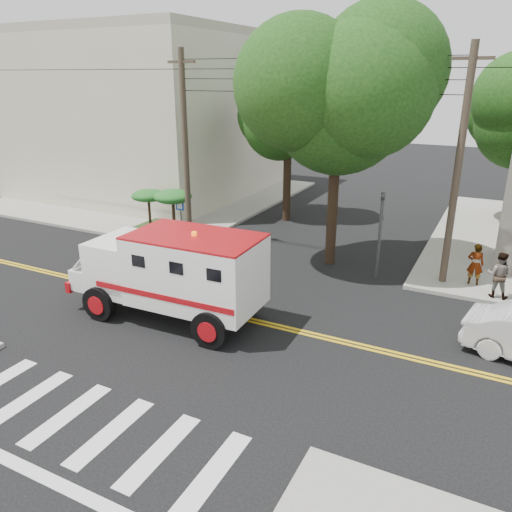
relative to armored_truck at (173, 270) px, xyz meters
The scene contains 13 objects.
ground 2.49m from the armored_truck, 33.47° to the left, with size 100.00×100.00×0.00m, color black.
sidewalk_nw 18.89m from the armored_truck, 129.73° to the left, with size 17.00×17.00×0.15m, color gray.
building_left 21.53m from the armored_truck, 131.29° to the left, with size 16.00×14.00×10.00m, color beige.
utility_pole_left 8.56m from the armored_truck, 120.62° to the left, with size 0.28×0.28×9.00m, color #382D23.
utility_pole_right 10.93m from the armored_truck, 42.71° to the left, with size 0.28×0.28×9.00m, color #382D23.
tree_main 9.64m from the armored_truck, 64.60° to the left, with size 6.08×5.70×9.85m.
tree_left 13.42m from the armored_truck, 95.40° to the left, with size 4.48×4.20×7.70m.
traffic_signal 8.44m from the armored_truck, 51.27° to the left, with size 0.15×0.18×3.60m.
accessibility_sign 8.58m from the armored_truck, 123.49° to the left, with size 0.45×0.10×2.02m.
palm_planter 9.66m from the armored_truck, 128.13° to the left, with size 3.52×2.63×2.36m.
armored_truck is the anchor object (origin of this frame).
pedestrian_a 11.56m from the armored_truck, 39.76° to the left, with size 0.61×0.40×1.66m, color gray.
pedestrian_b 11.70m from the armored_truck, 33.66° to the left, with size 0.84×0.66×1.73m, color gray.
Camera 1 is at (7.94, -13.49, 7.87)m, focal length 35.00 mm.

